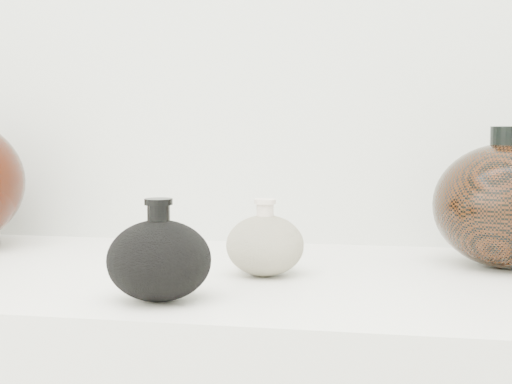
# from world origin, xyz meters

# --- Properties ---
(black_gourd_vase) EXTENTS (0.14, 0.14, 0.11)m
(black_gourd_vase) POSITION_xyz_m (-0.02, 0.78, 0.94)
(black_gourd_vase) COLOR black
(black_gourd_vase) RESTS_ON display_counter
(cream_gourd_vase) EXTENTS (0.13, 0.13, 0.10)m
(cream_gourd_vase) POSITION_xyz_m (0.07, 0.94, 0.94)
(cream_gourd_vase) COLOR #C5AC96
(cream_gourd_vase) RESTS_ON display_counter
(right_round_pot) EXTENTS (0.26, 0.26, 0.19)m
(right_round_pot) POSITION_xyz_m (0.37, 1.05, 0.98)
(right_round_pot) COLOR black
(right_round_pot) RESTS_ON display_counter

